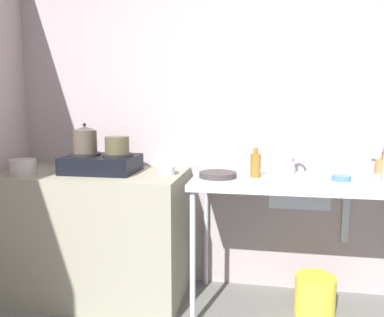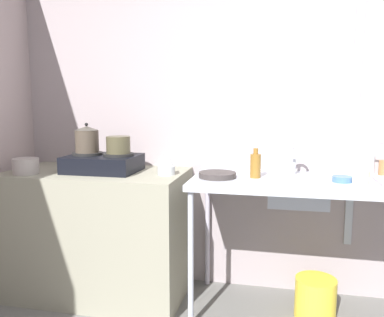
{
  "view_description": "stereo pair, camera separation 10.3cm",
  "coord_description": "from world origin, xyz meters",
  "px_view_note": "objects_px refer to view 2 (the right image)",
  "views": [
    {
      "loc": [
        -0.32,
        -1.09,
        1.4
      ],
      "look_at": [
        -0.77,
        1.48,
        1.03
      ],
      "focal_mm": 36.58,
      "sensor_mm": 36.0,
      "label": 1
    },
    {
      "loc": [
        -0.21,
        -1.07,
        1.4
      ],
      "look_at": [
        -0.77,
        1.48,
        1.03
      ],
      "focal_mm": 36.58,
      "sensor_mm": 36.0,
      "label": 2
    }
  ],
  "objects_px": {
    "percolator": "(166,164)",
    "frying_pan": "(217,175)",
    "pot_on_right_burner": "(118,145)",
    "faucet": "(295,152)",
    "pot_beside_stove": "(26,166)",
    "stove": "(103,163)",
    "small_bowl_on_drainboard": "(342,179)",
    "pot_on_left_burner": "(87,139)",
    "sink_basin": "(298,192)",
    "cup_by_rack": "(362,177)",
    "bottle_by_sink": "(255,165)",
    "bucket_on_floor": "(315,298)"
  },
  "relations": [
    {
      "from": "stove",
      "to": "pot_on_left_burner",
      "type": "distance_m",
      "value": 0.2
    },
    {
      "from": "pot_beside_stove",
      "to": "pot_on_right_burner",
      "type": "bearing_deg",
      "value": 18.35
    },
    {
      "from": "pot_on_right_burner",
      "to": "sink_basin",
      "type": "height_order",
      "value": "pot_on_right_burner"
    },
    {
      "from": "pot_on_left_burner",
      "to": "pot_beside_stove",
      "type": "xyz_separation_m",
      "value": [
        -0.36,
        -0.2,
        -0.18
      ]
    },
    {
      "from": "bottle_by_sink",
      "to": "stove",
      "type": "bearing_deg",
      "value": -179.95
    },
    {
      "from": "pot_on_left_burner",
      "to": "percolator",
      "type": "bearing_deg",
      "value": -2.48
    },
    {
      "from": "frying_pan",
      "to": "bottle_by_sink",
      "type": "distance_m",
      "value": 0.26
    },
    {
      "from": "pot_on_right_burner",
      "to": "small_bowl_on_drainboard",
      "type": "height_order",
      "value": "pot_on_right_burner"
    },
    {
      "from": "sink_basin",
      "to": "cup_by_rack",
      "type": "distance_m",
      "value": 0.39
    },
    {
      "from": "stove",
      "to": "pot_on_right_burner",
      "type": "height_order",
      "value": "pot_on_right_burner"
    },
    {
      "from": "pot_beside_stove",
      "to": "pot_on_left_burner",
      "type": "bearing_deg",
      "value": 28.78
    },
    {
      "from": "pot_on_right_burner",
      "to": "cup_by_rack",
      "type": "distance_m",
      "value": 1.61
    },
    {
      "from": "frying_pan",
      "to": "small_bowl_on_drainboard",
      "type": "bearing_deg",
      "value": 1.67
    },
    {
      "from": "frying_pan",
      "to": "percolator",
      "type": "bearing_deg",
      "value": 176.35
    },
    {
      "from": "frying_pan",
      "to": "pot_beside_stove",
      "type": "bearing_deg",
      "value": -173.45
    },
    {
      "from": "small_bowl_on_drainboard",
      "to": "sink_basin",
      "type": "bearing_deg",
      "value": 176.48
    },
    {
      "from": "pot_on_right_burner",
      "to": "cup_by_rack",
      "type": "relative_size",
      "value": 2.02
    },
    {
      "from": "stove",
      "to": "faucet",
      "type": "height_order",
      "value": "faucet"
    },
    {
      "from": "stove",
      "to": "percolator",
      "type": "relative_size",
      "value": 3.2
    },
    {
      "from": "stove",
      "to": "small_bowl_on_drainboard",
      "type": "xyz_separation_m",
      "value": [
        1.61,
        -0.03,
        -0.05
      ]
    },
    {
      "from": "faucet",
      "to": "bucket_on_floor",
      "type": "distance_m",
      "value": 0.97
    },
    {
      "from": "frying_pan",
      "to": "pot_on_right_burner",
      "type": "bearing_deg",
      "value": 176.11
    },
    {
      "from": "sink_basin",
      "to": "small_bowl_on_drainboard",
      "type": "distance_m",
      "value": 0.28
    },
    {
      "from": "sink_basin",
      "to": "frying_pan",
      "type": "relative_size",
      "value": 1.49
    },
    {
      "from": "faucet",
      "to": "pot_on_right_burner",
      "type": "bearing_deg",
      "value": -173.66
    },
    {
      "from": "pot_on_left_burner",
      "to": "cup_by_rack",
      "type": "height_order",
      "value": "pot_on_left_burner"
    },
    {
      "from": "pot_beside_stove",
      "to": "percolator",
      "type": "relative_size",
      "value": 1.13
    },
    {
      "from": "pot_on_left_burner",
      "to": "pot_on_right_burner",
      "type": "xyz_separation_m",
      "value": [
        0.24,
        0.0,
        -0.03
      ]
    },
    {
      "from": "stove",
      "to": "bottle_by_sink",
      "type": "xyz_separation_m",
      "value": [
        1.07,
        0.0,
        0.02
      ]
    },
    {
      "from": "percolator",
      "to": "frying_pan",
      "type": "xyz_separation_m",
      "value": [
        0.36,
        -0.02,
        -0.06
      ]
    },
    {
      "from": "percolator",
      "to": "small_bowl_on_drainboard",
      "type": "height_order",
      "value": "percolator"
    },
    {
      "from": "pot_on_right_burner",
      "to": "percolator",
      "type": "bearing_deg",
      "value": -4.14
    },
    {
      "from": "cup_by_rack",
      "to": "small_bowl_on_drainboard",
      "type": "xyz_separation_m",
      "value": [
        -0.11,
        0.03,
        -0.02
      ]
    },
    {
      "from": "stove",
      "to": "sink_basin",
      "type": "relative_size",
      "value": 1.35
    },
    {
      "from": "sink_basin",
      "to": "percolator",
      "type": "bearing_deg",
      "value": -178.94
    },
    {
      "from": "stove",
      "to": "pot_on_right_burner",
      "type": "xyz_separation_m",
      "value": [
        0.12,
        0.0,
        0.13
      ]
    },
    {
      "from": "pot_on_right_burner",
      "to": "pot_on_left_burner",
      "type": "bearing_deg",
      "value": 180.0
    },
    {
      "from": "pot_beside_stove",
      "to": "frying_pan",
      "type": "relative_size",
      "value": 0.71
    },
    {
      "from": "stove",
      "to": "percolator",
      "type": "height_order",
      "value": "percolator"
    },
    {
      "from": "pot_on_left_burner",
      "to": "sink_basin",
      "type": "xyz_separation_m",
      "value": [
        1.47,
        -0.01,
        -0.31
      ]
    },
    {
      "from": "stove",
      "to": "small_bowl_on_drainboard",
      "type": "distance_m",
      "value": 1.61
    },
    {
      "from": "cup_by_rack",
      "to": "sink_basin",
      "type": "bearing_deg",
      "value": 172.54
    },
    {
      "from": "pot_on_left_burner",
      "to": "small_bowl_on_drainboard",
      "type": "bearing_deg",
      "value": -0.85
    },
    {
      "from": "sink_basin",
      "to": "cup_by_rack",
      "type": "bearing_deg",
      "value": -7.46
    },
    {
      "from": "pot_on_right_burner",
      "to": "faucet",
      "type": "xyz_separation_m",
      "value": [
        1.21,
        0.13,
        -0.03
      ]
    },
    {
      "from": "stove",
      "to": "sink_basin",
      "type": "xyz_separation_m",
      "value": [
        1.35,
        -0.01,
        -0.14
      ]
    },
    {
      "from": "pot_on_right_burner",
      "to": "small_bowl_on_drainboard",
      "type": "bearing_deg",
      "value": -0.99
    },
    {
      "from": "frying_pan",
      "to": "bucket_on_floor",
      "type": "bearing_deg",
      "value": 2.35
    },
    {
      "from": "pot_on_right_burner",
      "to": "cup_by_rack",
      "type": "xyz_separation_m",
      "value": [
        1.6,
        -0.06,
        -0.16
      ]
    },
    {
      "from": "bottle_by_sink",
      "to": "bucket_on_floor",
      "type": "height_order",
      "value": "bottle_by_sink"
    }
  ]
}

